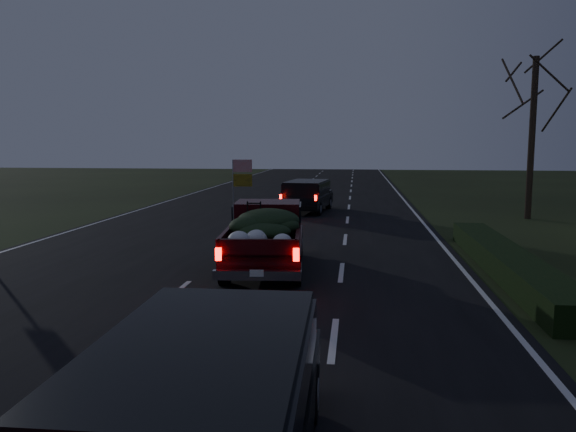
# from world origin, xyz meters

# --- Properties ---
(ground) EXTENTS (120.00, 120.00, 0.00)m
(ground) POSITION_xyz_m (0.00, 0.00, 0.00)
(ground) COLOR black
(ground) RESTS_ON ground
(road_asphalt) EXTENTS (14.00, 120.00, 0.02)m
(road_asphalt) POSITION_xyz_m (0.00, 0.00, 0.01)
(road_asphalt) COLOR black
(road_asphalt) RESTS_ON ground
(hedge_row) EXTENTS (1.00, 10.00, 0.60)m
(hedge_row) POSITION_xyz_m (7.80, 3.00, 0.30)
(hedge_row) COLOR black
(hedge_row) RESTS_ON ground
(bare_tree_far) EXTENTS (3.60, 3.60, 7.00)m
(bare_tree_far) POSITION_xyz_m (11.50, 14.00, 5.23)
(bare_tree_far) COLOR black
(bare_tree_far) RESTS_ON ground
(pickup_truck) EXTENTS (2.30, 5.07, 2.58)m
(pickup_truck) POSITION_xyz_m (1.59, 2.76, 0.97)
(pickup_truck) COLOR black
(pickup_truck) RESTS_ON ground
(lead_suv) EXTENTS (2.29, 4.48, 1.23)m
(lead_suv) POSITION_xyz_m (1.61, 15.22, 0.93)
(lead_suv) COLOR black
(lead_suv) RESTS_ON ground
(rear_suv) EXTENTS (2.17, 4.58, 1.31)m
(rear_suv) POSITION_xyz_m (2.60, -6.93, 0.99)
(rear_suv) COLOR black
(rear_suv) RESTS_ON ground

